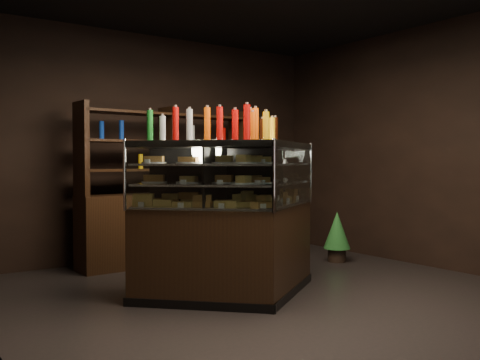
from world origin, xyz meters
The scene contains 7 objects.
ground centered at (0.00, 0.00, 0.00)m, with size 5.00×5.00×0.00m, color black.
room_shell centered at (0.00, 0.00, 1.94)m, with size 5.02×5.02×3.01m.
display_case centered at (-0.31, 0.11, 0.50)m, with size 2.09×1.46×1.50m.
food_display centered at (-0.31, 0.10, 1.12)m, with size 1.70×1.00×0.46m.
bottles_top centered at (-0.31, 0.11, 1.63)m, with size 1.52×0.86×0.30m.
potted_conifer centered at (1.79, 0.82, 0.42)m, with size 0.35×0.35×0.74m.
back_shelving centered at (-0.03, 2.05, 0.61)m, with size 2.35×0.51×2.00m.
Camera 1 is at (-3.21, -4.11, 1.31)m, focal length 40.00 mm.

